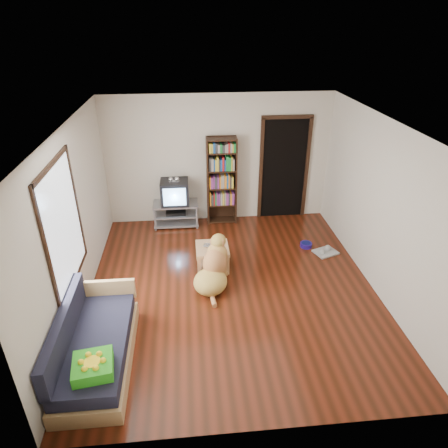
{
  "coord_description": "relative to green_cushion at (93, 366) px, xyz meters",
  "views": [
    {
      "loc": [
        -0.63,
        -5.15,
        3.9
      ],
      "look_at": [
        -0.08,
        0.49,
        0.9
      ],
      "focal_mm": 32.0,
      "sensor_mm": 36.0,
      "label": 1
    }
  ],
  "objects": [
    {
      "name": "wall_right",
      "position": [
        4.0,
        1.91,
        0.81
      ],
      "size": [
        0.0,
        5.0,
        5.0
      ],
      "primitive_type": "plane",
      "rotation": [
        1.57,
        0.0,
        -1.57
      ],
      "color": "beige",
      "rests_on": "ground"
    },
    {
      "name": "window",
      "position": [
        -0.48,
        1.41,
        1.01
      ],
      "size": [
        0.03,
        1.46,
        1.7
      ],
      "color": "white",
      "rests_on": "wall_left"
    },
    {
      "name": "wall_left",
      "position": [
        -0.5,
        1.91,
        0.81
      ],
      "size": [
        0.0,
        5.0,
        5.0
      ],
      "primitive_type": "plane",
      "rotation": [
        1.57,
        0.0,
        1.57
      ],
      "color": "beige",
      "rests_on": "ground"
    },
    {
      "name": "grey_rag",
      "position": [
        3.59,
        2.79,
        -0.48
      ],
      "size": [
        0.49,
        0.44,
        0.03
      ],
      "primitive_type": "cube",
      "rotation": [
        0.0,
        0.0,
        0.37
      ],
      "color": "#ADADAD",
      "rests_on": "ground"
    },
    {
      "name": "dog_bowl",
      "position": [
        3.29,
        3.04,
        -0.45
      ],
      "size": [
        0.22,
        0.22,
        0.08
      ],
      "primitive_type": "cylinder",
      "color": "navy",
      "rests_on": "ground"
    },
    {
      "name": "wall_back",
      "position": [
        1.75,
        4.41,
        0.81
      ],
      "size": [
        4.5,
        0.0,
        4.5
      ],
      "primitive_type": "plane",
      "rotation": [
        1.57,
        0.0,
        0.0
      ],
      "color": "beige",
      "rests_on": "ground"
    },
    {
      "name": "doorway",
      "position": [
        3.1,
        4.39,
        0.63
      ],
      "size": [
        1.03,
        0.05,
        2.19
      ],
      "color": "black",
      "rests_on": "wall_back"
    },
    {
      "name": "sofa",
      "position": [
        -0.12,
        0.53,
        -0.23
      ],
      "size": [
        0.8,
        1.8,
        0.8
      ],
      "color": "tan",
      "rests_on": "ground"
    },
    {
      "name": "bookshelf",
      "position": [
        1.8,
        4.25,
        0.51
      ],
      "size": [
        0.6,
        0.3,
        1.8
      ],
      "color": "black",
      "rests_on": "ground"
    },
    {
      "name": "green_cushion",
      "position": [
        0.0,
        0.0,
        0.0
      ],
      "size": [
        0.48,
        0.48,
        0.14
      ],
      "primitive_type": "cube",
      "rotation": [
        0.0,
        0.0,
        0.15
      ],
      "color": "green",
      "rests_on": "sofa"
    },
    {
      "name": "crt_tv",
      "position": [
        0.85,
        4.18,
        0.25
      ],
      "size": [
        0.55,
        0.52,
        0.58
      ],
      "color": "black",
      "rests_on": "tv_stand"
    },
    {
      "name": "ground",
      "position": [
        1.75,
        1.91,
        -0.49
      ],
      "size": [
        5.0,
        5.0,
        0.0
      ],
      "primitive_type": "plane",
      "color": "#531C0E",
      "rests_on": "ground"
    },
    {
      "name": "coffee_table",
      "position": [
        1.48,
        2.53,
        -0.21
      ],
      "size": [
        0.55,
        0.55,
        0.4
      ],
      "color": "tan",
      "rests_on": "ground"
    },
    {
      "name": "laptop",
      "position": [
        1.48,
        2.5,
        -0.08
      ],
      "size": [
        0.35,
        0.27,
        0.02
      ],
      "primitive_type": "imported",
      "rotation": [
        0.0,
        0.0,
        -0.25
      ],
      "color": "silver",
      "rests_on": "coffee_table"
    },
    {
      "name": "wall_front",
      "position": [
        1.75,
        -0.59,
        0.81
      ],
      "size": [
        4.5,
        0.0,
        4.5
      ],
      "primitive_type": "plane",
      "rotation": [
        -1.57,
        0.0,
        0.0
      ],
      "color": "beige",
      "rests_on": "ground"
    },
    {
      "name": "tv_stand",
      "position": [
        0.85,
        4.16,
        -0.22
      ],
      "size": [
        0.9,
        0.45,
        0.5
      ],
      "color": "#99999E",
      "rests_on": "ground"
    },
    {
      "name": "ceiling",
      "position": [
        1.75,
        1.91,
        2.11
      ],
      "size": [
        5.0,
        5.0,
        0.0
      ],
      "primitive_type": "plane",
      "rotation": [
        3.14,
        0.0,
        0.0
      ],
      "color": "white",
      "rests_on": "ground"
    },
    {
      "name": "dog",
      "position": [
        1.47,
        2.01,
        -0.18
      ],
      "size": [
        0.72,
        1.01,
        0.85
      ],
      "color": "gold",
      "rests_on": "ground"
    }
  ]
}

